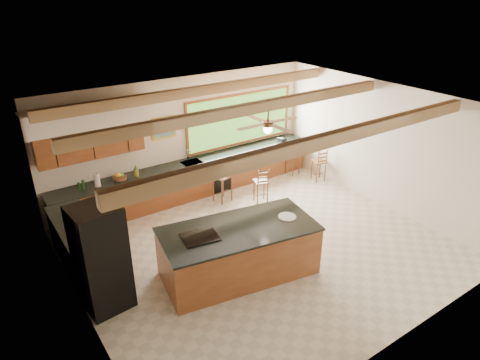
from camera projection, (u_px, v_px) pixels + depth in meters
ground at (261, 247)px, 8.99m from camera, size 7.20×7.20×0.00m
room_shell at (236, 140)px, 8.44m from camera, size 7.27×6.54×3.02m
counter_run at (170, 192)px, 10.24m from camera, size 7.12×3.10×1.23m
island at (239, 251)px, 7.99m from camera, size 3.05×1.82×1.02m
refrigerator at (101, 258)px, 7.01m from camera, size 0.81×0.79×1.90m
bar_stool_a at (224, 177)px, 10.52m from camera, size 0.48×0.48×1.15m
bar_stool_b at (262, 183)px, 10.52m from camera, size 0.43×0.43×0.95m
bar_stool_c at (294, 156)px, 12.07m from camera, size 0.37×0.37×0.94m
bar_stool_d at (320, 162)px, 11.68m from camera, size 0.40×0.40×0.94m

